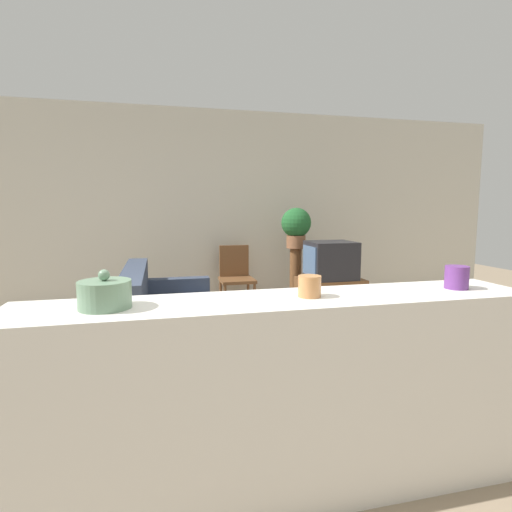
% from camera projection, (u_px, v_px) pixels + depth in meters
% --- Properties ---
extents(ground_plane, '(14.00, 14.00, 0.00)m').
position_uv_depth(ground_plane, '(265.00, 446.00, 2.33)').
color(ground_plane, gray).
extents(wall_back, '(9.00, 0.06, 2.70)m').
position_uv_depth(wall_back, '(201.00, 210.00, 5.47)').
color(wall_back, beige).
rests_on(wall_back, ground_plane).
extents(couch, '(0.88, 1.64, 0.82)m').
position_uv_depth(couch, '(168.00, 323.00, 3.80)').
color(couch, '#384256').
rests_on(couch, ground_plane).
extents(tv_stand, '(0.74, 0.51, 0.54)m').
position_uv_depth(tv_stand, '(330.00, 301.00, 4.80)').
color(tv_stand, brown).
rests_on(tv_stand, ground_plane).
extents(television, '(0.54, 0.48, 0.44)m').
position_uv_depth(television, '(330.00, 260.00, 4.74)').
color(television, '#232328').
rests_on(television, tv_stand).
extents(wooden_chair, '(0.44, 0.44, 0.88)m').
position_uv_depth(wooden_chair, '(236.00, 275.00, 5.29)').
color(wooden_chair, brown).
rests_on(wooden_chair, ground_plane).
extents(plant_stand, '(0.15, 0.15, 0.87)m').
position_uv_depth(plant_stand, '(295.00, 281.00, 5.19)').
color(plant_stand, brown).
rests_on(plant_stand, ground_plane).
extents(potted_plant, '(0.38, 0.38, 0.52)m').
position_uv_depth(potted_plant, '(296.00, 226.00, 5.11)').
color(potted_plant, '#8E5B3D').
rests_on(potted_plant, plant_stand).
extents(foreground_counter, '(2.46, 0.44, 0.97)m').
position_uv_depth(foreground_counter, '(285.00, 397.00, 1.92)').
color(foreground_counter, white).
rests_on(foreground_counter, ground_plane).
extents(decorative_bowl, '(0.22, 0.22, 0.16)m').
position_uv_depth(decorative_bowl, '(105.00, 294.00, 1.66)').
color(decorative_bowl, gray).
rests_on(decorative_bowl, foreground_counter).
extents(candle_jar, '(0.11, 0.11, 0.10)m').
position_uv_depth(candle_jar, '(310.00, 286.00, 1.88)').
color(candle_jar, '#C6844C').
rests_on(candle_jar, foreground_counter).
extents(coffee_tin, '(0.12, 0.12, 0.12)m').
position_uv_depth(coffee_tin, '(457.00, 277.00, 2.07)').
color(coffee_tin, '#66337F').
rests_on(coffee_tin, foreground_counter).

